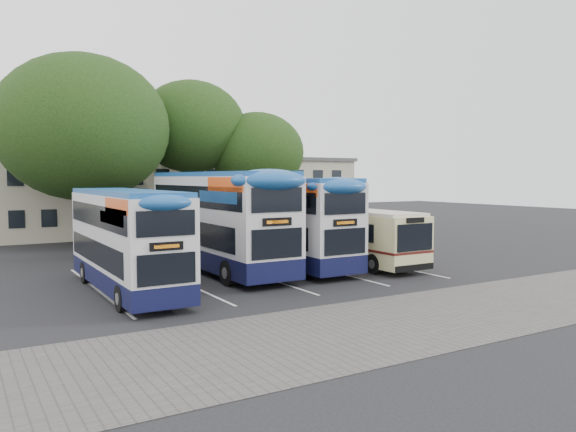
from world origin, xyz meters
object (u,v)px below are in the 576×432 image
(lamp_post, at_px, (276,169))
(bus_dd_left, at_px, (126,236))
(tree_left, at_px, (83,128))
(bus_dd_mid, at_px, (218,216))
(tree_mid, at_px, (191,127))
(bus_dd_right, at_px, (281,218))
(bus_single, at_px, (350,232))
(tree_right, at_px, (257,152))

(lamp_post, relative_size, bus_dd_left, 0.94)
(tree_left, distance_m, bus_dd_mid, 12.55)
(bus_dd_mid, bearing_deg, tree_left, 110.36)
(tree_mid, height_order, bus_dd_right, tree_mid)
(tree_left, height_order, bus_single, tree_left)
(lamp_post, bearing_deg, tree_left, -171.00)
(lamp_post, bearing_deg, tree_right, -138.04)
(lamp_post, relative_size, tree_mid, 0.82)
(tree_right, distance_m, bus_dd_left, 18.85)
(tree_mid, distance_m, bus_dd_mid, 13.64)
(bus_dd_right, bearing_deg, bus_dd_mid, 174.06)
(bus_dd_mid, height_order, bus_dd_right, bus_dd_mid)
(bus_dd_right, relative_size, bus_single, 1.12)
(tree_right, relative_size, bus_dd_right, 0.85)
(tree_mid, height_order, tree_right, tree_mid)
(bus_dd_left, xyz_separation_m, bus_dd_mid, (5.15, 2.85, 0.41))
(tree_left, bearing_deg, lamp_post, 9.00)
(bus_dd_left, relative_size, bus_dd_mid, 0.84)
(lamp_post, xyz_separation_m, bus_single, (-3.86, -14.58, -3.48))
(lamp_post, xyz_separation_m, bus_dd_right, (-7.36, -13.53, -2.64))
(tree_left, xyz_separation_m, bus_dd_mid, (4.03, -10.85, -4.86))
(bus_dd_right, distance_m, bus_single, 3.75)
(bus_dd_right, bearing_deg, tree_right, 68.29)
(lamp_post, bearing_deg, bus_single, -104.81)
(lamp_post, xyz_separation_m, tree_left, (-14.71, -2.33, 2.38))
(lamp_post, distance_m, bus_dd_left, 22.72)
(tree_left, height_order, bus_dd_right, tree_left)
(tree_mid, height_order, bus_dd_mid, tree_mid)
(bus_dd_left, bearing_deg, tree_right, 46.12)
(tree_mid, relative_size, bus_dd_right, 1.04)
(lamp_post, xyz_separation_m, tree_right, (-3.07, -2.76, 1.13))
(bus_dd_mid, bearing_deg, lamp_post, 50.98)
(lamp_post, height_order, tree_right, lamp_post)
(lamp_post, relative_size, bus_dd_right, 0.85)
(bus_dd_mid, xyz_separation_m, bus_dd_right, (3.32, -0.35, -0.16))
(tree_right, height_order, bus_single, tree_right)
(lamp_post, distance_m, bus_dd_right, 15.62)
(tree_right, bearing_deg, bus_single, -93.80)
(bus_dd_right, height_order, bus_single, bus_dd_right)
(tree_mid, bearing_deg, tree_left, -170.42)
(tree_left, relative_size, tree_mid, 1.07)
(tree_right, bearing_deg, tree_mid, 158.33)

